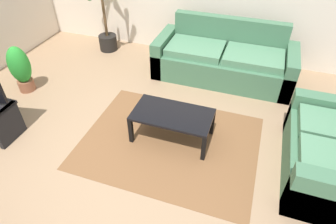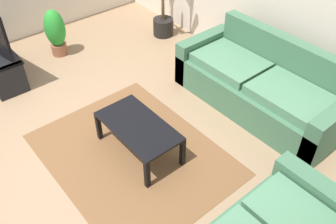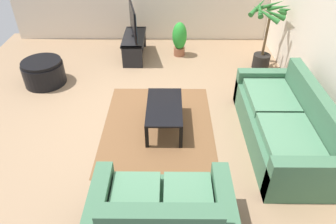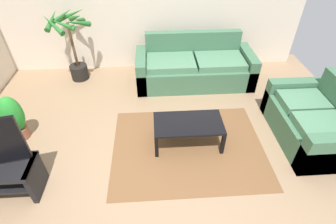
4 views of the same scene
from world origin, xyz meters
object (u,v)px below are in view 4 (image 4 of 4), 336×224
couch_loveseat (312,122)px  potted_palm (73,46)px  couch_main (194,68)px  coffee_table (188,125)px  potted_plant_small (13,117)px

couch_loveseat → potted_palm: size_ratio=1.07×
couch_main → coffee_table: size_ratio=2.26×
potted_plant_small → couch_loveseat: bearing=-3.7°
couch_main → couch_loveseat: bearing=-48.0°
couch_loveseat → coffee_table: 1.85m
couch_main → potted_plant_small: couch_main is taller
potted_palm → potted_plant_small: size_ratio=1.80×
coffee_table → potted_plant_small: (-2.52, 0.28, 0.05)m
couch_main → coffee_table: couch_main is taller
coffee_table → potted_palm: 2.79m
coffee_table → potted_plant_small: 2.54m
couch_loveseat → potted_plant_small: size_ratio=1.93×
couch_main → potted_plant_small: 3.18m
potted_plant_small → couch_main: bearing=26.1°
couch_loveseat → potted_palm: potted_palm is taller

